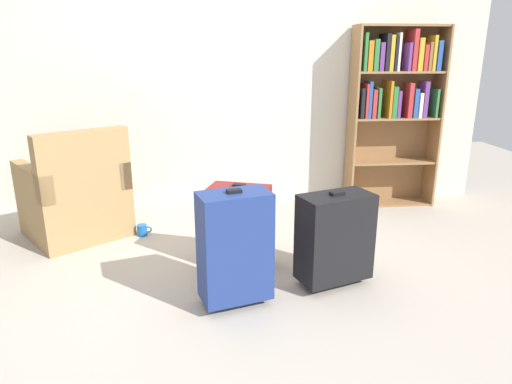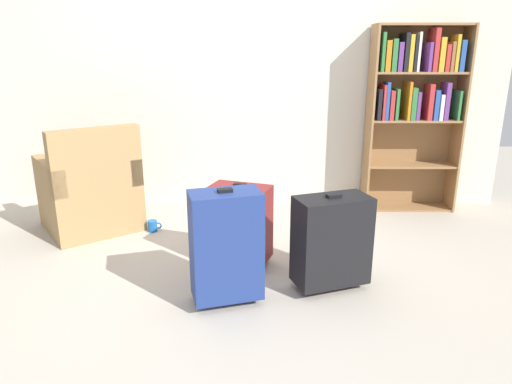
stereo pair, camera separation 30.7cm
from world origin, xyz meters
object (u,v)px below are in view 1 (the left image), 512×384
(mug, at_px, (143,230))
(suitcase_black, at_px, (335,237))
(bookshelf, at_px, (394,100))
(suitcase_dark_red, at_px, (240,223))
(armchair, at_px, (76,199))
(suitcase_navy_blue, at_px, (235,246))

(mug, xyz_separation_m, suitcase_black, (1.35, -0.96, 0.28))
(bookshelf, xyz_separation_m, mug, (-2.31, -0.64, -0.97))
(suitcase_black, bearing_deg, suitcase_dark_red, 148.66)
(mug, relative_size, suitcase_dark_red, 0.20)
(armchair, distance_m, suitcase_navy_blue, 1.72)
(armchair, distance_m, suitcase_dark_red, 1.45)
(bookshelf, relative_size, suitcase_navy_blue, 2.35)
(suitcase_dark_red, bearing_deg, suitcase_navy_blue, -96.43)
(suitcase_dark_red, bearing_deg, mug, 141.73)
(armchair, distance_m, mug, 0.59)
(suitcase_black, relative_size, suitcase_navy_blue, 0.88)
(bookshelf, distance_m, suitcase_navy_blue, 2.48)
(suitcase_dark_red, xyz_separation_m, suitcase_navy_blue, (-0.06, -0.54, 0.06))
(bookshelf, height_order, suitcase_navy_blue, bookshelf)
(mug, distance_m, suitcase_black, 1.68)
(mug, bearing_deg, armchair, 172.98)
(mug, height_order, suitcase_dark_red, suitcase_dark_red)
(mug, distance_m, suitcase_dark_red, 1.01)
(mug, relative_size, suitcase_navy_blue, 0.17)
(mug, height_order, suitcase_black, suitcase_black)
(armchair, height_order, suitcase_navy_blue, armchair)
(bookshelf, distance_m, suitcase_dark_red, 2.11)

